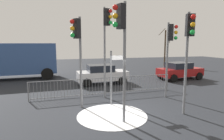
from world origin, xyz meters
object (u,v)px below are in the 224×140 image
at_px(traffic_light_rear_left, 121,36).
at_px(delivery_truck, 15,59).
at_px(traffic_light_foreground_left, 189,41).
at_px(direction_sign_post, 112,75).
at_px(traffic_light_rear_right, 107,32).
at_px(car_white_trailing, 102,74).
at_px(traffic_light_foreground_right, 78,42).
at_px(car_red_near, 179,70).
at_px(bare_tree_left, 165,47).
at_px(traffic_light_mid_left, 170,43).

relative_size(traffic_light_rear_left, delivery_truck, 0.65).
relative_size(traffic_light_foreground_left, direction_sign_post, 1.60).
bearing_deg(traffic_light_rear_right, car_white_trailing, -136.58).
bearing_deg(traffic_light_foreground_right, traffic_light_foreground_left, -145.50).
bearing_deg(delivery_truck, direction_sign_post, 122.32).
bearing_deg(delivery_truck, car_red_near, 161.45).
bearing_deg(bare_tree_left, traffic_light_mid_left, -119.66).
distance_m(traffic_light_foreground_right, traffic_light_foreground_left, 4.86).
distance_m(traffic_light_foreground_left, direction_sign_post, 3.87).
bearing_deg(car_white_trailing, delivery_truck, 148.19).
distance_m(traffic_light_rear_left, traffic_light_foreground_left, 2.95).
height_order(traffic_light_mid_left, traffic_light_rear_left, traffic_light_rear_left).
relative_size(traffic_light_mid_left, traffic_light_rear_left, 0.92).
height_order(traffic_light_foreground_right, car_white_trailing, traffic_light_foreground_right).
distance_m(traffic_light_rear_right, car_white_trailing, 4.87).
xyz_separation_m(traffic_light_foreground_right, car_red_near, (9.11, 5.21, -2.40)).
xyz_separation_m(traffic_light_foreground_right, traffic_light_rear_left, (1.42, -2.18, 0.22)).
xyz_separation_m(direction_sign_post, car_white_trailing, (0.54, 5.08, -0.78)).
height_order(traffic_light_mid_left, direction_sign_post, traffic_light_mid_left).
distance_m(car_white_trailing, bare_tree_left, 14.08).
xyz_separation_m(traffic_light_rear_right, car_red_near, (7.41, 3.88, -2.93)).
bearing_deg(traffic_light_foreground_left, car_red_near, -110.52).
bearing_deg(traffic_light_mid_left, car_red_near, 179.70).
xyz_separation_m(traffic_light_foreground_right, car_white_trailing, (2.24, 5.18, -2.40)).
xyz_separation_m(traffic_light_mid_left, car_red_near, (3.97, 4.73, -2.35)).
distance_m(traffic_light_rear_right, direction_sign_post, 2.47).
bearing_deg(traffic_light_mid_left, direction_sign_post, -44.24).
relative_size(traffic_light_foreground_right, bare_tree_left, 0.84).
relative_size(direction_sign_post, delivery_truck, 0.38).
distance_m(traffic_light_rear_right, traffic_light_foreground_left, 4.40).
height_order(traffic_light_mid_left, delivery_truck, traffic_light_mid_left).
relative_size(car_red_near, bare_tree_left, 0.77).
bearing_deg(traffic_light_mid_left, bare_tree_left, -170.01).
height_order(traffic_light_mid_left, traffic_light_foreground_left, traffic_light_foreground_left).
height_order(traffic_light_rear_left, bare_tree_left, bare_tree_left).
height_order(car_white_trailing, bare_tree_left, bare_tree_left).
bearing_deg(traffic_light_foreground_left, traffic_light_mid_left, -94.21).
bearing_deg(car_white_trailing, traffic_light_foreground_right, -115.80).
bearing_deg(traffic_light_mid_left, car_white_trailing, -108.66).
height_order(traffic_light_foreground_right, bare_tree_left, bare_tree_left).
height_order(traffic_light_rear_left, traffic_light_foreground_left, traffic_light_rear_left).
height_order(traffic_light_rear_right, delivery_truck, traffic_light_rear_right).
distance_m(car_red_near, bare_tree_left, 9.90).
bearing_deg(traffic_light_mid_left, traffic_light_rear_right, -64.31).
relative_size(traffic_light_rear_left, traffic_light_foreground_left, 1.05).
bearing_deg(traffic_light_foreground_left, delivery_truck, -38.87).
bearing_deg(direction_sign_post, bare_tree_left, 50.19).
relative_size(direction_sign_post, car_red_near, 0.69).
relative_size(traffic_light_rear_left, traffic_light_rear_right, 0.92).
distance_m(direction_sign_post, car_red_near, 9.04).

